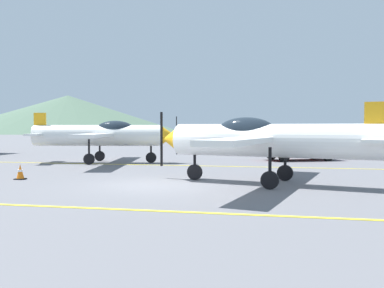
{
  "coord_description": "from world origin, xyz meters",
  "views": [
    {
      "loc": [
        4.19,
        -13.96,
        2.04
      ],
      "look_at": [
        0.17,
        6.0,
        1.2
      ],
      "focal_mm": 38.78,
      "sensor_mm": 36.0,
      "label": 1
    }
  ],
  "objects_px": {
    "airplane_near": "(263,139)",
    "airplane_mid": "(104,135)",
    "car_sedan": "(300,146)",
    "traffic_cone_front": "(20,172)"
  },
  "relations": [
    {
      "from": "airplane_near",
      "to": "airplane_mid",
      "type": "distance_m",
      "value": 11.58
    },
    {
      "from": "airplane_near",
      "to": "car_sedan",
      "type": "bearing_deg",
      "value": 80.44
    },
    {
      "from": "airplane_mid",
      "to": "car_sedan",
      "type": "relative_size",
      "value": 2.04
    },
    {
      "from": "airplane_mid",
      "to": "car_sedan",
      "type": "xyz_separation_m",
      "value": [
        11.03,
        4.06,
        -0.76
      ]
    },
    {
      "from": "airplane_mid",
      "to": "traffic_cone_front",
      "type": "xyz_separation_m",
      "value": [
        -0.15,
        -7.67,
        -1.31
      ]
    },
    {
      "from": "airplane_mid",
      "to": "car_sedan",
      "type": "distance_m",
      "value": 11.77
    },
    {
      "from": "airplane_near",
      "to": "airplane_mid",
      "type": "xyz_separation_m",
      "value": [
        -9.15,
        7.1,
        0.0
      ]
    },
    {
      "from": "airplane_mid",
      "to": "traffic_cone_front",
      "type": "distance_m",
      "value": 7.78
    },
    {
      "from": "airplane_mid",
      "to": "traffic_cone_front",
      "type": "relative_size",
      "value": 16.12
    },
    {
      "from": "airplane_mid",
      "to": "traffic_cone_front",
      "type": "bearing_deg",
      "value": -91.15
    }
  ]
}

